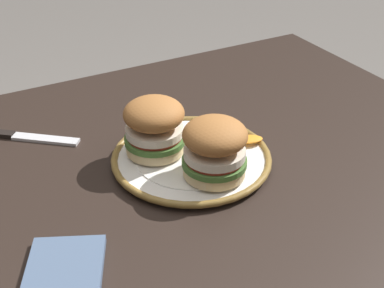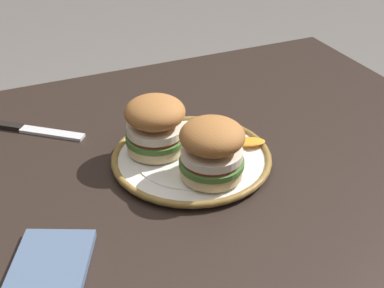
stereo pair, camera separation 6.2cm
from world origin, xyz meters
name	(u,v)px [view 1 (the left image)]	position (x,y,z in m)	size (l,w,h in m)	color
dining_table	(181,214)	(0.00, 0.00, 0.64)	(1.16, 0.87, 0.75)	black
dinner_plate	(192,159)	(0.02, 0.00, 0.76)	(0.28, 0.28, 0.02)	white
sandwich_half_left	(215,147)	(0.03, -0.07, 0.82)	(0.14, 0.14, 0.10)	beige
sandwich_half_right	(154,125)	(-0.03, 0.04, 0.82)	(0.13, 0.13, 0.10)	beige
orange_peel_curled	(209,136)	(0.08, 0.03, 0.77)	(0.08, 0.08, 0.01)	orange
orange_peel_strip_long	(246,139)	(0.13, -0.01, 0.77)	(0.07, 0.05, 0.01)	orange
table_knife	(16,136)	(-0.23, 0.24, 0.75)	(0.18, 0.15, 0.01)	silver
folded_napkin	(63,276)	(-0.26, -0.16, 0.76)	(0.14, 0.10, 0.01)	slate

